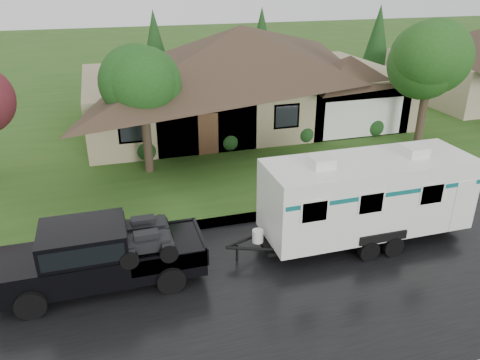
# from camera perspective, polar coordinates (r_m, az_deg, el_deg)

# --- Properties ---
(ground) EXTENTS (140.00, 140.00, 0.00)m
(ground) POSITION_cam_1_polar(r_m,az_deg,el_deg) (16.34, 7.85, -7.80)
(ground) COLOR #2A5219
(ground) RESTS_ON ground
(road) EXTENTS (140.00, 8.00, 0.01)m
(road) POSITION_cam_1_polar(r_m,az_deg,el_deg) (14.86, 11.03, -11.65)
(road) COLOR black
(road) RESTS_ON ground
(curb) EXTENTS (140.00, 0.50, 0.15)m
(curb) POSITION_cam_1_polar(r_m,az_deg,el_deg) (18.08, 4.97, -4.00)
(curb) COLOR gray
(curb) RESTS_ON ground
(lawn) EXTENTS (140.00, 26.00, 0.15)m
(lawn) POSITION_cam_1_polar(r_m,az_deg,el_deg) (29.41, -4.14, 7.35)
(lawn) COLOR #2A5219
(lawn) RESTS_ON ground
(house_main) EXTENTS (19.44, 10.80, 6.90)m
(house_main) POSITION_cam_1_polar(r_m,az_deg,el_deg) (28.07, 0.89, 13.98)
(house_main) COLOR #998C67
(house_main) RESTS_ON lawn
(tree_left_green) EXTENTS (3.47, 3.47, 5.75)m
(tree_left_green) POSITION_cam_1_polar(r_m,az_deg,el_deg) (20.71, -11.81, 11.30)
(tree_left_green) COLOR #382B1E
(tree_left_green) RESTS_ON lawn
(tree_right_green) EXTENTS (3.80, 3.80, 6.29)m
(tree_right_green) POSITION_cam_1_polar(r_m,az_deg,el_deg) (25.51, 22.24, 13.31)
(tree_right_green) COLOR #382B1E
(tree_right_green) RESTS_ON lawn
(shrub_row) EXTENTS (13.60, 1.00, 1.00)m
(shrub_row) POSITION_cam_1_polar(r_m,az_deg,el_deg) (24.56, 3.39, 5.32)
(shrub_row) COLOR #143814
(shrub_row) RESTS_ON lawn
(pickup_truck) EXTENTS (5.97, 2.27, 1.99)m
(pickup_truck) POSITION_cam_1_polar(r_m,az_deg,el_deg) (14.39, -17.15, -8.58)
(pickup_truck) COLOR black
(pickup_truck) RESTS_ON ground
(travel_trailer) EXTENTS (7.36, 2.59, 3.30)m
(travel_trailer) POSITION_cam_1_polar(r_m,az_deg,el_deg) (16.20, 15.18, -1.69)
(travel_trailer) COLOR white
(travel_trailer) RESTS_ON ground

